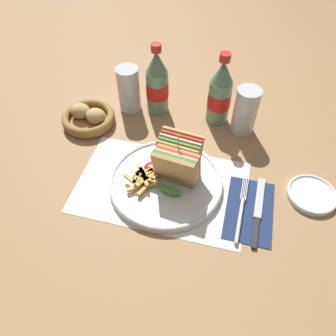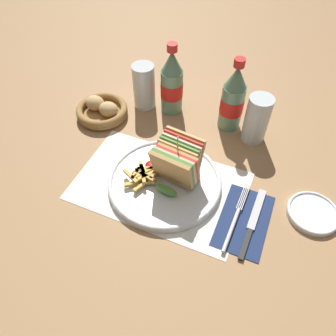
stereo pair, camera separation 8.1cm
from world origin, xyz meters
The scene contains 15 objects.
ground_plane centered at (0.00, 0.00, 0.00)m, with size 4.00×4.00×0.00m, color #9E754C.
placemat centered at (0.00, -0.01, 0.00)m, with size 0.42×0.26×0.00m.
plate_main centered at (0.01, 0.00, 0.01)m, with size 0.28×0.28×0.02m.
club_sandwich centered at (0.03, 0.02, 0.07)m, with size 0.12×0.13×0.14m.
fries_pile centered at (-0.04, -0.02, 0.03)m, with size 0.09×0.09×0.02m.
ketchup_blob centered at (-0.03, 0.02, 0.03)m, with size 0.05×0.04×0.02m.
napkin centered at (0.22, -0.03, 0.00)m, with size 0.11×0.18×0.00m.
fork centered at (0.20, -0.05, 0.01)m, with size 0.02×0.20×0.01m.
knife centered at (0.24, -0.03, 0.01)m, with size 0.02×0.20×0.00m.
coke_bottle_near centered at (-0.09, 0.28, 0.09)m, with size 0.07×0.07×0.22m.
coke_bottle_far centered at (0.09, 0.28, 0.09)m, with size 0.07×0.07×0.22m.
glass_near centered at (0.17, 0.25, 0.06)m, with size 0.07×0.07×0.14m.
glass_far centered at (-0.17, 0.27, 0.06)m, with size 0.07×0.07×0.14m.
bread_basket centered at (-0.27, 0.17, 0.02)m, with size 0.15×0.15×0.06m.
side_saucer centered at (0.36, 0.05, 0.01)m, with size 0.12×0.12×0.01m.
Camera 2 is at (0.21, -0.46, 0.65)m, focal length 35.00 mm.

